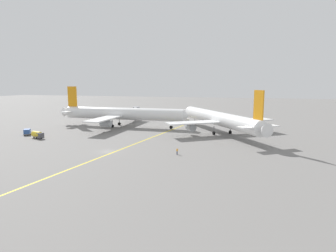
# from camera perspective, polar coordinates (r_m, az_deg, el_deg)

# --- Properties ---
(ground_plane) EXTENTS (600.00, 600.00, 0.00)m
(ground_plane) POSITION_cam_1_polar(r_m,az_deg,el_deg) (80.92, -12.04, -4.98)
(ground_plane) COLOR slate
(taxiway_stripe) EXTENTS (17.55, 118.85, 0.01)m
(taxiway_stripe) POSITION_cam_1_polar(r_m,az_deg,el_deg) (88.27, -6.97, -3.71)
(taxiway_stripe) COLOR yellow
(taxiway_stripe) RESTS_ON ground
(airliner_at_gate_left) EXTENTS (58.37, 45.96, 17.15)m
(airliner_at_gate_left) POSITION_cam_1_polar(r_m,az_deg,el_deg) (124.06, -9.13, 2.41)
(airliner_at_gate_left) COLOR white
(airliner_at_gate_left) RESTS_ON ground
(airliner_being_pushed) EXTENTS (38.54, 50.57, 16.66)m
(airliner_being_pushed) POSITION_cam_1_polar(r_m,az_deg,el_deg) (108.45, 10.03, 1.42)
(airliner_being_pushed) COLOR white
(airliner_being_pushed) RESTS_ON ground
(pushback_tug) EXTENTS (6.54, 8.06, 2.97)m
(pushback_tug) POSITION_cam_1_polar(r_m,az_deg,el_deg) (139.37, 3.21, 1.41)
(pushback_tug) COLOR white
(pushback_tug) RESTS_ON ground
(gse_container_dolly_flat) EXTENTS (3.57, 3.88, 2.15)m
(gse_container_dolly_flat) POSITION_cam_1_polar(r_m,az_deg,el_deg) (115.35, -26.31, -1.04)
(gse_container_dolly_flat) COLOR slate
(gse_container_dolly_flat) RESTS_ON ground
(gse_fuel_bowser_stubby) EXTENTS (5.25, 3.39, 2.40)m
(gse_fuel_bowser_stubby) POSITION_cam_1_polar(r_m,az_deg,el_deg) (106.70, -24.55, -1.56)
(gse_fuel_bowser_stubby) COLOR gold
(gse_fuel_bowser_stubby) RESTS_ON ground
(ground_crew_wing_walker_right) EXTENTS (0.48, 0.36, 1.74)m
(ground_crew_wing_walker_right) POSITION_cam_1_polar(r_m,az_deg,el_deg) (75.71, 1.82, -5.02)
(ground_crew_wing_walker_right) COLOR #2D3351
(ground_crew_wing_walker_right) RESTS_ON ground
(jet_bridge) EXTENTS (8.04, 21.43, 5.83)m
(jet_bridge) POSITION_cam_1_polar(r_m,az_deg,el_deg) (149.59, -6.80, 2.93)
(jet_bridge) COLOR #B7B7BC
(jet_bridge) RESTS_ON ground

